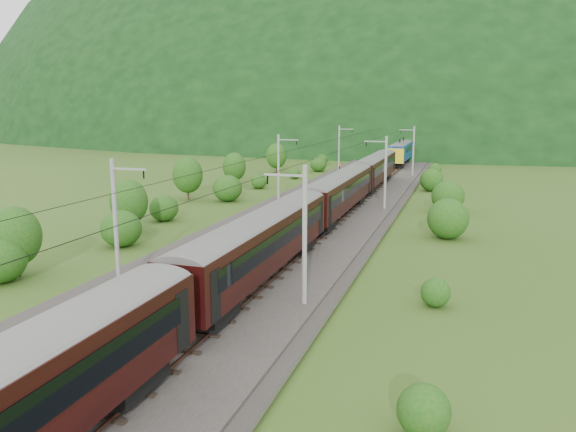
% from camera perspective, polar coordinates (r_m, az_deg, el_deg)
% --- Properties ---
extents(ground, '(600.00, 600.00, 0.00)m').
position_cam_1_polar(ground, '(34.99, -8.25, -8.17)').
color(ground, '#345219').
rests_on(ground, ground).
extents(railbed, '(14.00, 220.00, 0.30)m').
position_cam_1_polar(railbed, '(43.73, -2.52, -3.93)').
color(railbed, '#38332D').
rests_on(railbed, ground).
extents(track_left, '(2.40, 220.00, 0.27)m').
position_cam_1_polar(track_left, '(44.54, -5.42, -3.40)').
color(track_left, brown).
rests_on(track_left, railbed).
extents(track_right, '(2.40, 220.00, 0.27)m').
position_cam_1_polar(track_right, '(42.93, 0.49, -3.90)').
color(track_right, brown).
rests_on(track_right, railbed).
extents(catenary_left, '(2.54, 192.28, 8.00)m').
position_cam_1_polar(catenary_left, '(65.40, -0.91, 4.97)').
color(catenary_left, gray).
rests_on(catenary_left, railbed).
extents(catenary_right, '(2.54, 192.28, 8.00)m').
position_cam_1_polar(catenary_right, '(62.59, 9.80, 4.53)').
color(catenary_right, gray).
rests_on(catenary_right, railbed).
extents(overhead_wires, '(4.83, 198.00, 0.03)m').
position_cam_1_polar(overhead_wires, '(42.47, -2.60, 5.17)').
color(overhead_wires, black).
rests_on(overhead_wires, ground).
extents(mountain_main, '(504.00, 360.00, 244.00)m').
position_cam_1_polar(mountain_main, '(290.20, 15.01, 8.45)').
color(mountain_main, black).
rests_on(mountain_main, ground).
extents(mountain_ridge, '(336.00, 280.00, 132.00)m').
position_cam_1_polar(mountain_ridge, '(356.25, -4.53, 9.21)').
color(mountain_ridge, black).
rests_on(mountain_ridge, ground).
extents(train, '(2.97, 143.22, 5.17)m').
position_cam_1_polar(train, '(46.20, 2.05, 1.17)').
color(train, black).
rests_on(train, ground).
extents(hazard_post_near, '(0.16, 0.16, 1.46)m').
position_cam_1_polar(hazard_post_near, '(78.00, 6.66, 3.32)').
color(hazard_post_near, red).
rests_on(hazard_post_near, railbed).
extents(hazard_post_far, '(0.18, 0.18, 1.72)m').
position_cam_1_polar(hazard_post_far, '(75.04, 6.79, 3.11)').
color(hazard_post_far, red).
rests_on(hazard_post_far, railbed).
extents(signal, '(0.26, 0.26, 2.31)m').
position_cam_1_polar(signal, '(88.04, 5.24, 4.64)').
color(signal, black).
rests_on(signal, railbed).
extents(vegetation_left, '(11.49, 144.03, 5.75)m').
position_cam_1_polar(vegetation_left, '(54.86, -15.18, 1.08)').
color(vegetation_left, '#154E14').
rests_on(vegetation_left, ground).
extents(vegetation_right, '(6.66, 111.54, 3.23)m').
position_cam_1_polar(vegetation_right, '(42.40, 13.80, -2.91)').
color(vegetation_right, '#154E14').
rests_on(vegetation_right, ground).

